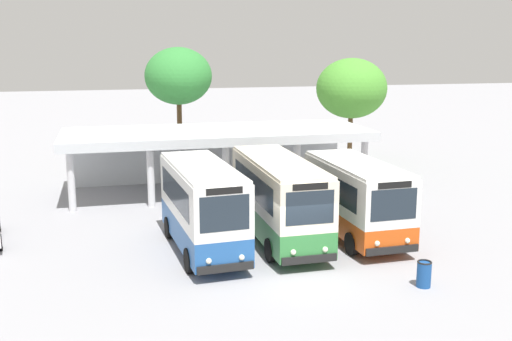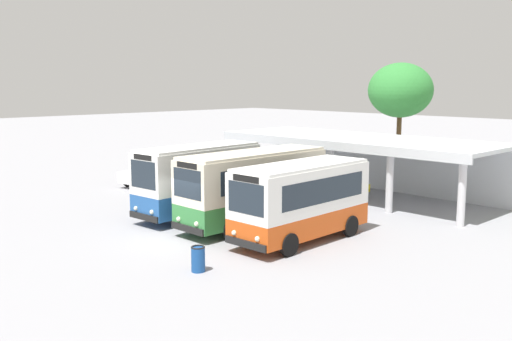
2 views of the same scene
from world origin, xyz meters
The scene contains 11 objects.
ground_plane centered at (0.00, 0.00, 0.00)m, with size 180.00×180.00×0.00m, color #939399.
city_bus_nearest_orange centered at (-2.94, 3.15, 1.89)m, with size 2.60×6.89×3.45m.
city_bus_second_in_row centered at (0.30, 3.77, 1.87)m, with size 2.36×7.78×3.40m.
city_bus_middle_cream centered at (3.54, 3.36, 1.78)m, with size 2.52×6.59×3.22m.
terminal_canopy centered at (-0.62, 13.49, 2.65)m, with size 16.48×6.00×3.40m.
waiting_chair_end_by_column centered at (-1.13, 12.40, 0.52)m, with size 0.45×0.45×0.86m.
waiting_chair_second_from_end centered at (-0.38, 12.45, 0.52)m, with size 0.45×0.45×0.86m.
waiting_chair_middle_seat centered at (0.37, 12.35, 0.52)m, with size 0.45×0.45×0.86m.
roadside_tree_behind_canopy centered at (-1.91, 19.21, 5.96)m, with size 4.22×4.22×7.78m.
roadside_tree_east_of_canopy centered at (9.53, 18.63, 5.04)m, with size 4.70×4.70×7.05m.
litter_bin_apron centered at (3.70, -2.13, 0.46)m, with size 0.49×0.49×0.90m.
Camera 1 is at (-6.30, -19.40, 8.02)m, focal length 42.63 mm.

